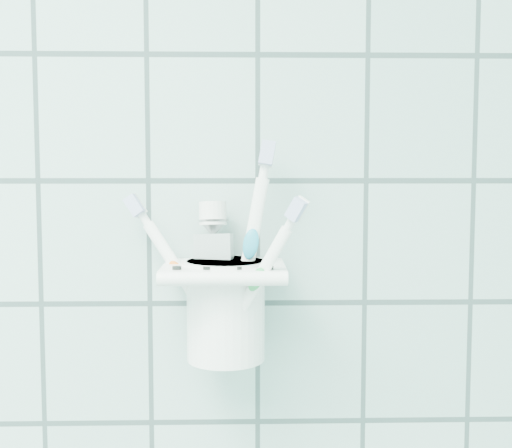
% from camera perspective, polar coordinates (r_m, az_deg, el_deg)
% --- Properties ---
extents(holder_bracket, '(0.12, 0.10, 0.04)m').
position_cam_1_polar(holder_bracket, '(0.63, -2.87, -4.33)').
color(holder_bracket, white).
rests_on(holder_bracket, wall_back).
extents(cup, '(0.08, 0.08, 0.10)m').
position_cam_1_polar(cup, '(0.64, -2.70, -7.29)').
color(cup, white).
rests_on(cup, holder_bracket).
extents(toothbrush_pink, '(0.10, 0.04, 0.18)m').
position_cam_1_polar(toothbrush_pink, '(0.61, -2.18, -3.11)').
color(toothbrush_pink, white).
rests_on(toothbrush_pink, cup).
extents(toothbrush_blue, '(0.05, 0.04, 0.21)m').
position_cam_1_polar(toothbrush_blue, '(0.61, -2.23, -1.88)').
color(toothbrush_blue, white).
rests_on(toothbrush_blue, cup).
extents(toothbrush_orange, '(0.08, 0.05, 0.17)m').
position_cam_1_polar(toothbrush_orange, '(0.61, -3.61, -3.42)').
color(toothbrush_orange, white).
rests_on(toothbrush_orange, cup).
extents(toothpaste_tube, '(0.04, 0.04, 0.15)m').
position_cam_1_polar(toothpaste_tube, '(0.63, -3.67, -3.65)').
color(toothpaste_tube, silver).
rests_on(toothpaste_tube, cup).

